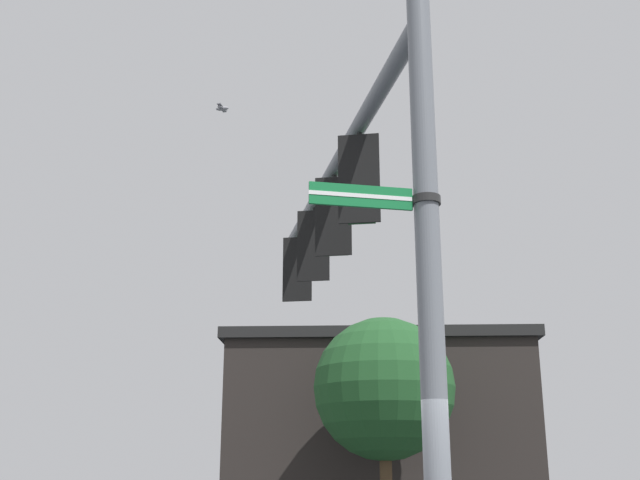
% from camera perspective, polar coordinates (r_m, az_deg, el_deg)
% --- Properties ---
extents(signal_pole, '(0.24, 0.24, 7.25)m').
position_cam_1_polar(signal_pole, '(7.55, 7.85, -2.78)').
color(signal_pole, slate).
rests_on(signal_pole, ground).
extents(mast_arm, '(3.10, 7.96, 0.22)m').
position_cam_1_polar(mast_arm, '(12.25, 0.94, 4.94)').
color(mast_arm, slate).
extents(traffic_light_nearest_pole, '(0.54, 0.49, 1.31)m').
position_cam_1_polar(traffic_light_nearest_pole, '(10.47, 2.92, 4.12)').
color(traffic_light_nearest_pole, black).
extents(traffic_light_mid_inner, '(0.54, 0.49, 1.31)m').
position_cam_1_polar(traffic_light_mid_inner, '(11.90, 1.08, 1.48)').
color(traffic_light_mid_inner, black).
extents(traffic_light_mid_outer, '(0.54, 0.49, 1.31)m').
position_cam_1_polar(traffic_light_mid_outer, '(13.35, -0.35, -0.59)').
color(traffic_light_mid_outer, black).
extents(traffic_light_arm_end, '(0.54, 0.49, 1.31)m').
position_cam_1_polar(traffic_light_arm_end, '(14.83, -1.51, -2.25)').
color(traffic_light_arm_end, black).
extents(street_name_sign, '(1.23, 0.56, 0.22)m').
position_cam_1_polar(street_name_sign, '(7.68, 5.22, 2.99)').
color(street_name_sign, '#147238').
extents(bird_flying, '(0.29, 0.46, 0.12)m').
position_cam_1_polar(bird_flying, '(17.26, -7.03, 9.35)').
color(bird_flying, gray).
extents(storefront_building, '(9.37, 8.81, 5.75)m').
position_cam_1_polar(storefront_building, '(24.44, 4.19, -14.34)').
color(storefront_building, '#282321').
rests_on(storefront_building, ground).
extents(tree_by_storefront, '(3.32, 3.32, 5.56)m').
position_cam_1_polar(tree_by_storefront, '(19.00, 4.61, -10.59)').
color(tree_by_storefront, '#4C3823').
rests_on(tree_by_storefront, ground).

